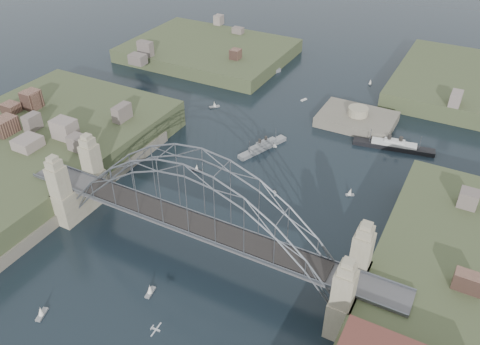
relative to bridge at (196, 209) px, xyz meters
name	(u,v)px	position (x,y,z in m)	size (l,w,h in m)	color
ground	(199,255)	(0.00, 0.00, -12.32)	(500.00, 500.00, 0.00)	black
bridge	(196,209)	(0.00, 0.00, 0.00)	(84.00, 13.80, 24.60)	#4B4A4D
shore_west	(5,173)	(-57.32, 0.00, -10.35)	(50.50, 90.00, 12.00)	#3A4427
headland_nw	(209,56)	(-55.00, 95.00, -11.82)	(60.00, 45.00, 9.00)	#3A4427
fort_island	(356,125)	(12.00, 70.00, -12.66)	(22.00, 16.00, 9.40)	#605A4D
naval_cruiser_near	(263,147)	(-6.57, 43.60, -11.55)	(7.95, 16.24, 4.96)	gray
naval_cruiser_far	(262,74)	(-28.18, 87.65, -11.45)	(8.14, 16.38, 5.63)	gray
ocean_liner	(394,146)	(25.32, 61.05, -11.48)	(22.22, 6.79, 5.41)	black
aeroplane	(155,329)	(6.10, -22.75, -6.39)	(1.59, 2.99, 0.43)	silver
small_boat_a	(197,169)	(-16.95, 25.92, -11.52)	(2.78, 1.17, 2.38)	silver
small_boat_b	(275,193)	(5.05, 26.53, -12.03)	(1.54, 1.73, 1.43)	silver
small_boat_c	(150,290)	(-2.85, -13.01, -11.56)	(1.43, 3.06, 2.38)	silver
small_boat_d	(350,192)	(21.28, 34.63, -11.39)	(2.12, 1.57, 2.38)	silver
small_boat_e	(214,105)	(-31.20, 59.06, -11.63)	(3.06, 3.31, 2.38)	silver
small_boat_f	(274,146)	(-4.43, 46.22, -12.03)	(1.88, 0.74, 1.43)	silver
small_boat_h	(304,100)	(-7.87, 77.17, -12.17)	(1.58, 2.40, 0.45)	silver
small_boat_i	(335,267)	(26.05, 10.03, -12.17)	(1.64, 2.69, 0.45)	silver
small_boat_j	(41,313)	(-17.15, -26.58, -11.59)	(1.93, 3.27, 2.38)	silver
small_boat_k	(370,82)	(7.94, 99.24, -11.32)	(1.40, 1.74, 2.38)	silver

